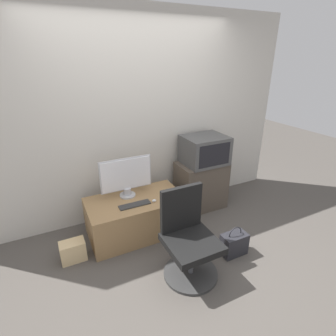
# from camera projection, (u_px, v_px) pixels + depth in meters

# --- Properties ---
(ground_plane) EXTENTS (12.00, 12.00, 0.00)m
(ground_plane) POSITION_uv_depth(u_px,v_px,m) (186.00, 268.00, 2.73)
(ground_plane) COLOR #4C4742
(wall_back) EXTENTS (4.40, 0.05, 2.60)m
(wall_back) POSITION_uv_depth(u_px,v_px,m) (137.00, 120.00, 3.31)
(wall_back) COLOR beige
(wall_back) RESTS_ON ground_plane
(desk) EXTENTS (1.15, 0.63, 0.47)m
(desk) POSITION_uv_depth(u_px,v_px,m) (136.00, 216.00, 3.21)
(desk) COLOR #937047
(desk) RESTS_ON ground_plane
(side_stand) EXTENTS (0.67, 0.44, 0.68)m
(side_stand) POSITION_uv_depth(u_px,v_px,m) (201.00, 185.00, 3.75)
(side_stand) COLOR #4C4238
(side_stand) RESTS_ON ground_plane
(main_monitor) EXTENTS (0.63, 0.19, 0.49)m
(main_monitor) POSITION_uv_depth(u_px,v_px,m) (126.00, 177.00, 3.10)
(main_monitor) COLOR #B2B2B7
(main_monitor) RESTS_ON desk
(keyboard) EXTENTS (0.36, 0.10, 0.01)m
(keyboard) POSITION_uv_depth(u_px,v_px,m) (135.00, 205.00, 2.99)
(keyboard) COLOR #2D2D2D
(keyboard) RESTS_ON desk
(mouse) EXTENTS (0.05, 0.04, 0.03)m
(mouse) POSITION_uv_depth(u_px,v_px,m) (154.00, 201.00, 3.06)
(mouse) COLOR silver
(mouse) RESTS_ON desk
(crt_tv) EXTENTS (0.57, 0.48, 0.38)m
(crt_tv) POSITION_uv_depth(u_px,v_px,m) (205.00, 150.00, 3.55)
(crt_tv) COLOR #474747
(crt_tv) RESTS_ON side_stand
(office_chair) EXTENTS (0.55, 0.55, 0.89)m
(office_chair) POSITION_uv_depth(u_px,v_px,m) (189.00, 241.00, 2.57)
(office_chair) COLOR #333333
(office_chair) RESTS_ON ground_plane
(cardboard_box_lower) EXTENTS (0.26, 0.16, 0.23)m
(cardboard_box_lower) POSITION_uv_depth(u_px,v_px,m) (73.00, 251.00, 2.81)
(cardboard_box_lower) COLOR #D1B27F
(cardboard_box_lower) RESTS_ON ground_plane
(handbag) EXTENTS (0.29, 0.17, 0.35)m
(handbag) POSITION_uv_depth(u_px,v_px,m) (234.00, 244.00, 2.89)
(handbag) COLOR #232328
(handbag) RESTS_ON ground_plane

